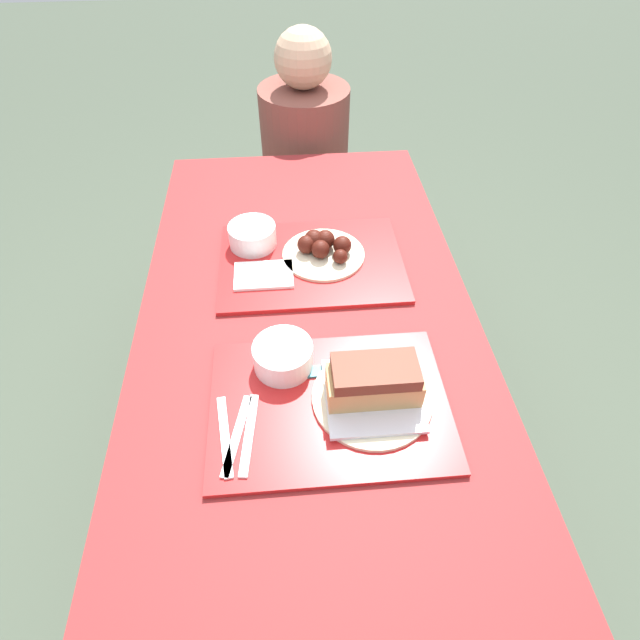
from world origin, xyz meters
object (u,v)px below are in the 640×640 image
tray_far (312,262)px  person_seated_across (305,141)px  tray_near (329,405)px  wings_plate_far (323,248)px  bowl_coleslaw_far (252,234)px  brisket_sandwich_plate (373,387)px  bowl_coleslaw_near (283,355)px

tray_far → person_seated_across: 0.79m
tray_near → wings_plate_far: size_ratio=2.20×
tray_far → bowl_coleslaw_far: bowl_coleslaw_far is taller
tray_far → wings_plate_far: bearing=34.0°
brisket_sandwich_plate → person_seated_across: 1.22m
tray_far → brisket_sandwich_plate: (0.09, -0.43, 0.04)m
tray_far → bowl_coleslaw_near: bearing=-103.8°
bowl_coleslaw_near → bowl_coleslaw_far: bearing=99.1°
person_seated_across → tray_near: bearing=-91.3°
tray_near → bowl_coleslaw_near: bowl_coleslaw_near is taller
tray_near → bowl_coleslaw_far: bearing=106.4°
tray_near → brisket_sandwich_plate: size_ratio=1.97×
tray_near → bowl_coleslaw_far: bowl_coleslaw_far is taller
person_seated_across → wings_plate_far: bearing=-90.1°
bowl_coleslaw_near → wings_plate_far: size_ratio=0.58×
tray_near → tray_far: same height
bowl_coleslaw_far → wings_plate_far: bearing=-18.1°
wings_plate_far → bowl_coleslaw_near: bearing=-107.7°
tray_far → tray_near: bearing=-89.6°
person_seated_across → brisket_sandwich_plate: bearing=-87.4°
tray_far → wings_plate_far: wings_plate_far is taller
tray_far → wings_plate_far: size_ratio=2.20×
tray_far → wings_plate_far: 0.05m
brisket_sandwich_plate → person_seated_across: (-0.05, 1.21, -0.11)m
brisket_sandwich_plate → person_seated_across: person_seated_across is taller
bowl_coleslaw_far → tray_far: bearing=-28.3°
brisket_sandwich_plate → person_seated_across: size_ratio=0.35×
bowl_coleslaw_far → wings_plate_far: (0.18, -0.06, -0.01)m
tray_near → tray_far: size_ratio=1.00×
person_seated_across → bowl_coleslaw_far: bearing=-104.1°
tray_far → person_seated_across: person_seated_across is taller
brisket_sandwich_plate → wings_plate_far: 0.45m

